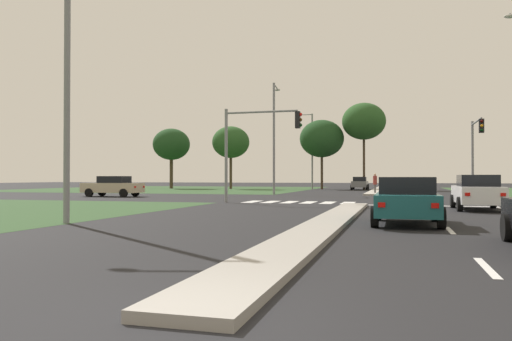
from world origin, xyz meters
TOP-DOWN VIEW (x-y plane):
  - ground_plane at (0.00, 30.00)m, footprint 200.00×200.00m
  - grass_verge_far_left at (-25.50, 54.50)m, footprint 35.00×35.00m
  - median_island_near at (0.00, 11.00)m, footprint 1.20×22.00m
  - median_island_far at (0.00, 55.00)m, footprint 1.20×36.00m
  - lane_dash_near at (3.50, 4.44)m, footprint 0.14×2.00m
  - lane_dash_second at (3.50, 10.44)m, footprint 0.14×2.00m
  - lane_dash_third at (3.50, 16.44)m, footprint 0.14×2.00m
  - lane_dash_fourth at (3.50, 22.44)m, footprint 0.14×2.00m
  - lane_dash_fifth at (3.50, 28.44)m, footprint 0.14×2.00m
  - stop_bar_near at (3.80, 23.00)m, footprint 6.40×0.50m
  - crosswalk_bar_near at (-6.40, 24.80)m, footprint 0.70×2.80m
  - crosswalk_bar_second at (-5.25, 24.80)m, footprint 0.70×2.80m
  - crosswalk_bar_third at (-4.10, 24.80)m, footprint 0.70×2.80m
  - crosswalk_bar_fourth at (-2.95, 24.80)m, footprint 0.70×2.80m
  - crosswalk_bar_fifth at (-1.80, 24.80)m, footprint 0.70×2.80m
  - crosswalk_bar_sixth at (-0.65, 24.80)m, footprint 0.70×2.80m
  - car_white_near at (5.59, 20.21)m, footprint 2.01×4.40m
  - car_beige_third at (-18.95, 29.60)m, footprint 4.64×1.96m
  - car_teal_fourth at (2.38, 12.02)m, footprint 2.08×4.15m
  - car_grey_fifth at (-2.23, 56.88)m, footprint 1.96×4.44m
  - traffic_signal_near_left at (-5.92, 23.40)m, footprint 4.63×0.32m
  - traffic_signal_far_right at (7.60, 34.96)m, footprint 0.32×4.62m
  - street_lamp_near at (-8.39, 9.36)m, footprint 2.39×0.79m
  - street_lamp_third at (-8.22, 37.93)m, footprint 0.64×2.61m
  - street_lamp_fourth at (-8.37, 58.01)m, footprint 2.24×0.28m
  - pedestrian_at_median at (0.22, 40.31)m, footprint 0.34×0.34m
  - treeline_near at (-26.83, 56.61)m, footprint 4.91×4.91m
  - treeline_second at (-18.53, 56.71)m, footprint 4.80×4.80m
  - treeline_third at (-6.93, 57.68)m, footprint 5.47×5.47m
  - treeline_fourth at (-1.81, 57.76)m, footprint 5.27×5.27m

SIDE VIEW (x-z plane):
  - ground_plane at x=0.00m, z-range 0.00..0.00m
  - grass_verge_far_left at x=-25.50m, z-range 0.00..0.01m
  - lane_dash_near at x=3.50m, z-range 0.00..0.01m
  - lane_dash_second at x=3.50m, z-range 0.00..0.01m
  - lane_dash_third at x=3.50m, z-range 0.00..0.01m
  - lane_dash_fourth at x=3.50m, z-range 0.00..0.01m
  - lane_dash_fifth at x=3.50m, z-range 0.00..0.01m
  - stop_bar_near at x=3.80m, z-range 0.00..0.01m
  - crosswalk_bar_near at x=-6.40m, z-range 0.00..0.01m
  - crosswalk_bar_second at x=-5.25m, z-range 0.00..0.01m
  - crosswalk_bar_third at x=-4.10m, z-range 0.00..0.01m
  - crosswalk_bar_fourth at x=-2.95m, z-range 0.00..0.01m
  - crosswalk_bar_fifth at x=-1.80m, z-range 0.00..0.01m
  - crosswalk_bar_sixth at x=-0.65m, z-range 0.00..0.01m
  - median_island_near at x=0.00m, z-range 0.00..0.14m
  - median_island_far at x=0.00m, z-range 0.00..0.14m
  - car_teal_fourth at x=2.38m, z-range 0.02..1.51m
  - car_grey_fifth at x=-2.23m, z-range 0.02..1.56m
  - car_beige_third at x=-18.95m, z-range 0.02..1.59m
  - car_white_near at x=5.59m, z-range 0.02..1.61m
  - pedestrian_at_median at x=0.22m, z-range 0.32..2.00m
  - traffic_signal_near_left at x=-5.92m, z-range 1.04..6.56m
  - traffic_signal_far_right at x=7.60m, z-range 1.08..6.83m
  - street_lamp_fourth at x=-8.37m, z-range 0.53..10.01m
  - street_lamp_near at x=-8.39m, z-range 0.55..10.10m
  - street_lamp_third at x=-8.22m, z-range 0.58..10.27m
  - treeline_near at x=-26.83m, z-range 1.87..9.83m
  - treeline_second at x=-18.53m, z-range 1.96..10.01m
  - treeline_third at x=-6.93m, z-range 1.97..10.59m
  - treeline_fourth at x=-1.81m, z-range 3.01..13.56m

